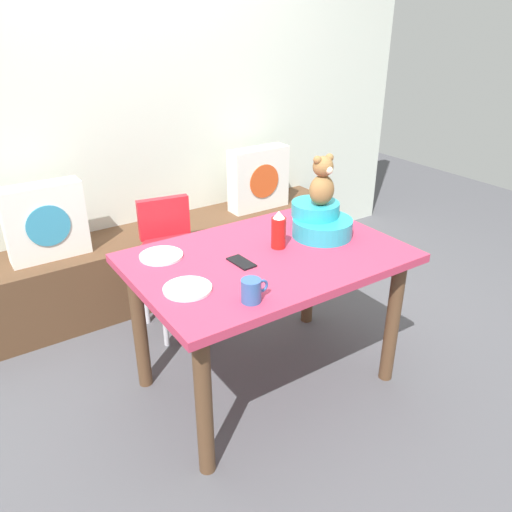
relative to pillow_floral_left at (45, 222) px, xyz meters
name	(u,v)px	position (x,y,z in m)	size (l,w,h in m)	color
ground_plane	(267,380)	(0.74, -1.15, -0.68)	(8.00, 8.00, 0.00)	#4C4C51
back_wall	(137,92)	(0.74, 0.29, 0.62)	(4.40, 0.10, 2.60)	silver
window_bench	(169,259)	(0.74, 0.02, -0.45)	(2.60, 0.44, 0.46)	brown
pillow_floral_left	(45,222)	(0.00, 0.00, 0.00)	(0.44, 0.15, 0.44)	white
pillow_floral_right	(259,179)	(1.47, 0.00, 0.00)	(0.44, 0.15, 0.44)	white
dining_table	(268,275)	(0.74, -1.15, -0.05)	(1.26, 0.85, 0.74)	#B73351
highchair	(171,249)	(0.58, -0.42, -0.16)	(0.37, 0.49, 0.79)	red
infant_seat_teal	(320,221)	(1.09, -1.11, 0.13)	(0.30, 0.33, 0.16)	#26A2B3
teddy_bear	(322,182)	(1.09, -1.11, 0.34)	(0.13, 0.12, 0.25)	olive
ketchup_bottle	(279,230)	(0.82, -1.12, 0.15)	(0.07, 0.07, 0.18)	red
coffee_mug	(252,290)	(0.44, -1.46, 0.11)	(0.12, 0.08, 0.09)	#335999
dinner_plate_near	(188,289)	(0.27, -1.24, 0.07)	(0.20, 0.20, 0.01)	white
dinner_plate_far	(161,256)	(0.31, -0.90, 0.07)	(0.20, 0.20, 0.01)	white
cell_phone	(241,262)	(0.59, -1.16, 0.06)	(0.07, 0.14, 0.01)	black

